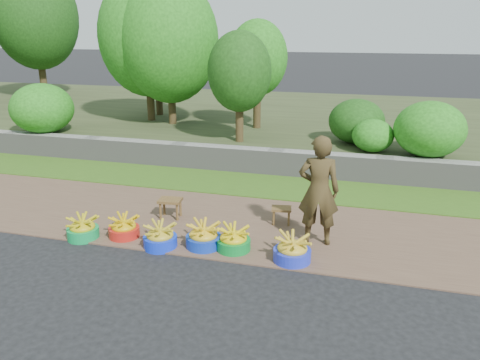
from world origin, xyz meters
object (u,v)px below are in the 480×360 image
(basin_b, at_px, (124,228))
(stool_right, at_px, (281,211))
(basin_a, at_px, (83,229))
(vendor_woman, at_px, (319,191))
(basin_d, at_px, (204,237))
(stool_left, at_px, (170,203))
(basin_f, at_px, (292,250))
(basin_c, at_px, (160,237))
(basin_e, at_px, (233,240))

(basin_b, height_order, stool_right, basin_b)
(basin_a, relative_size, vendor_woman, 0.29)
(basin_a, bearing_deg, basin_b, 18.08)
(basin_b, xyz_separation_m, vendor_woman, (2.81, 0.58, 0.67))
(basin_d, distance_m, stool_left, 1.25)
(basin_b, xyz_separation_m, basin_d, (1.27, -0.00, 0.02))
(basin_a, xyz_separation_m, stool_left, (0.96, 1.06, 0.12))
(basin_a, height_order, basin_b, basin_a)
(basin_a, distance_m, vendor_woman, 3.54)
(basin_d, bearing_deg, basin_f, -3.92)
(basin_c, relative_size, stool_right, 1.39)
(basin_f, relative_size, stool_left, 1.28)
(basin_c, height_order, basin_f, basin_f)
(basin_c, bearing_deg, basin_a, -178.59)
(basin_c, distance_m, stool_left, 1.07)
(basin_c, relative_size, stool_left, 1.21)
(basin_c, xyz_separation_m, vendor_woman, (2.15, 0.74, 0.66))
(basin_c, height_order, stool_right, basin_c)
(stool_left, relative_size, vendor_woman, 0.25)
(basin_d, height_order, stool_right, basin_d)
(basin_a, xyz_separation_m, basin_c, (1.25, 0.03, 0.00))
(basin_a, relative_size, basin_c, 0.97)
(basin_b, bearing_deg, basin_f, -1.98)
(basin_a, distance_m, basin_b, 0.61)
(basin_c, distance_m, stool_right, 1.99)
(stool_left, distance_m, vendor_woman, 2.51)
(basin_a, height_order, vendor_woman, vendor_woman)
(basin_c, height_order, basin_d, basin_d)
(basin_b, xyz_separation_m, basin_c, (0.67, -0.16, 0.01))
(stool_left, relative_size, stool_right, 1.15)
(basin_d, distance_m, stool_right, 1.45)
(basin_e, bearing_deg, basin_c, -170.06)
(basin_d, distance_m, basin_f, 1.30)
(vendor_woman, bearing_deg, stool_left, -11.64)
(stool_left, bearing_deg, basin_c, -74.39)
(basin_f, height_order, stool_right, basin_f)
(basin_a, xyz_separation_m, basin_d, (1.85, 0.19, 0.01))
(basin_b, xyz_separation_m, stool_right, (2.19, 1.11, 0.09))
(basin_a, relative_size, stool_right, 1.35)
(basin_b, distance_m, basin_d, 1.27)
(basin_c, distance_m, basin_f, 1.90)
(basin_a, distance_m, basin_c, 1.25)
(basin_b, relative_size, stool_left, 1.15)
(basin_d, relative_size, basin_f, 1.00)
(basin_d, bearing_deg, basin_e, 3.10)
(basin_f, distance_m, vendor_woman, 0.96)
(basin_e, relative_size, basin_f, 0.95)
(basin_d, relative_size, stool_left, 1.27)
(basin_a, bearing_deg, basin_d, 5.85)
(basin_d, xyz_separation_m, basin_f, (1.30, -0.09, 0.00))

